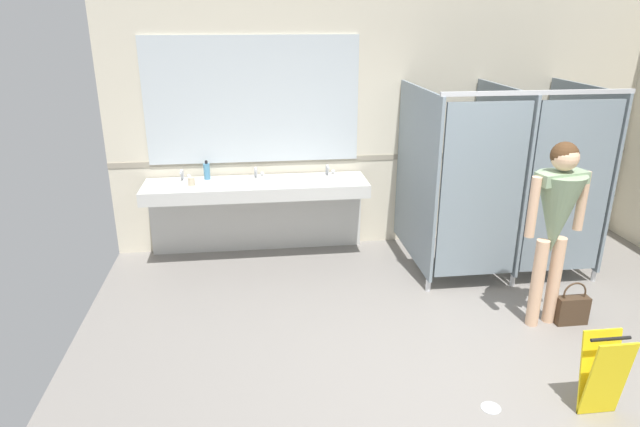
# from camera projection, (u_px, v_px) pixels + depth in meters

# --- Properties ---
(ground_plane) EXTENTS (6.42, 6.31, 0.10)m
(ground_plane) POSITION_uv_depth(u_px,v_px,m) (481.00, 393.00, 4.08)
(ground_plane) COLOR gray
(wall_back) EXTENTS (6.42, 0.12, 2.96)m
(wall_back) POSITION_uv_depth(u_px,v_px,m) (393.00, 119.00, 6.27)
(wall_back) COLOR beige
(wall_back) RESTS_ON ground_plane
(wall_back_tile_band) EXTENTS (6.42, 0.01, 0.06)m
(wall_back_tile_band) POSITION_uv_depth(u_px,v_px,m) (393.00, 157.00, 6.36)
(wall_back_tile_band) COLOR #9E937F
(wall_back_tile_band) RESTS_ON wall_back
(vanity_counter) EXTENTS (2.42, 0.60, 1.01)m
(vanity_counter) POSITION_uv_depth(u_px,v_px,m) (257.00, 200.00, 6.10)
(vanity_counter) COLOR silver
(vanity_counter) RESTS_ON ground_plane
(mirror_panel) EXTENTS (2.32, 0.02, 1.36)m
(mirror_panel) POSITION_uv_depth(u_px,v_px,m) (253.00, 101.00, 5.93)
(mirror_panel) COLOR silver
(mirror_panel) RESTS_ON wall_back
(bathroom_stalls) EXTENTS (1.84, 1.38, 1.97)m
(bathroom_stalls) POSITION_uv_depth(u_px,v_px,m) (504.00, 177.00, 5.65)
(bathroom_stalls) COLOR gray
(bathroom_stalls) RESTS_ON ground_plane
(person_standing) EXTENTS (0.57, 0.47, 1.65)m
(person_standing) POSITION_uv_depth(u_px,v_px,m) (556.00, 213.00, 4.56)
(person_standing) COLOR #DBAD89
(person_standing) RESTS_ON ground_plane
(handbag) EXTENTS (0.28, 0.11, 0.41)m
(handbag) POSITION_uv_depth(u_px,v_px,m) (572.00, 309.00, 4.86)
(handbag) COLOR #3F2D1E
(handbag) RESTS_ON ground_plane
(soap_dispenser) EXTENTS (0.07, 0.07, 0.21)m
(soap_dispenser) POSITION_uv_depth(u_px,v_px,m) (207.00, 171.00, 6.00)
(soap_dispenser) COLOR teal
(soap_dispenser) RESTS_ON vanity_counter
(paper_cup) EXTENTS (0.07, 0.07, 0.09)m
(paper_cup) POSITION_uv_depth(u_px,v_px,m) (191.00, 182.00, 5.78)
(paper_cup) COLOR beige
(paper_cup) RESTS_ON vanity_counter
(wet_floor_sign) EXTENTS (0.28, 0.19, 0.61)m
(wet_floor_sign) POSITION_uv_depth(u_px,v_px,m) (603.00, 374.00, 3.70)
(wet_floor_sign) COLOR yellow
(wet_floor_sign) RESTS_ON ground_plane
(floor_drain_cover) EXTENTS (0.14, 0.14, 0.01)m
(floor_drain_cover) POSITION_uv_depth(u_px,v_px,m) (491.00, 408.00, 3.84)
(floor_drain_cover) COLOR #B7BABF
(floor_drain_cover) RESTS_ON ground_plane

